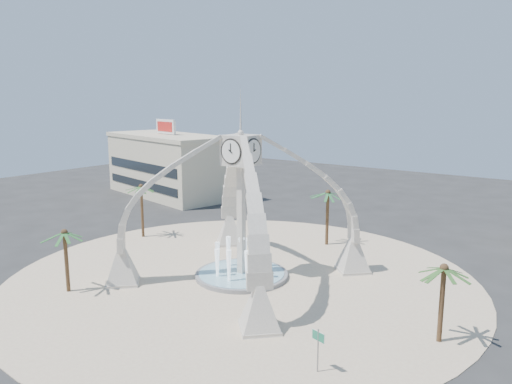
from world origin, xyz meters
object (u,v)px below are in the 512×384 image
Objects in this scene: clock_tower at (241,204)px; street_sign at (318,342)px; palm_east at (444,269)px; palm_north at (328,193)px; palm_west at (141,187)px; fountain at (242,274)px; palm_south at (64,233)px.

street_sign is at bearing -36.24° from clock_tower.
palm_east is 0.89× the size of palm_north.
palm_north is at bearing 27.95° from palm_west.
fountain reaches higher than street_sign.
clock_tower reaches higher than fountain.
palm_south is at bearing -113.87° from palm_north.
fountain is 13.99m from palm_north.
palm_north is at bearing 84.23° from clock_tower.
palm_south is (-10.48, -23.68, -0.69)m from palm_north.
street_sign is at bearing 3.65° from palm_south.
fountain is at bearing -95.77° from palm_north.
fountain is 1.27× the size of palm_north.
palm_west is at bearing 171.07° from street_sign.
palm_east reaches higher than palm_south.
palm_west reaches higher than palm_north.
street_sign is (29.37, -12.79, -3.74)m from palm_west.
palm_east is at bearing -5.41° from fountain.
street_sign is (21.97, 1.40, -2.97)m from palm_south.
palm_north is (1.30, 12.90, 5.25)m from fountain.
palm_west is at bearing 171.51° from palm_east.
clock_tower is at bearing -95.77° from palm_north.
palm_west reaches higher than street_sign.
clock_tower reaches higher than palm_east.
palm_east is 0.88× the size of palm_west.
palm_west is 2.40× the size of street_sign.
palm_west is at bearing 168.36° from fountain.
clock_tower reaches higher than palm_north.
palm_north is (-15.96, 14.54, 0.66)m from palm_east.
clock_tower is at bearing 49.60° from palm_south.
palm_west is (-16.57, 3.41, -0.86)m from clock_tower.
clock_tower is 6.20m from fountain.
clock_tower is 16.52m from street_sign.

